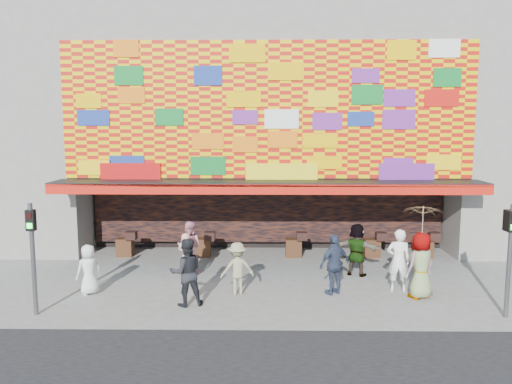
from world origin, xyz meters
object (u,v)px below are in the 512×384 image
ped_b (186,256)px  ped_e (334,264)px  ped_h (399,260)px  ped_i (189,247)px  signal_left (32,246)px  signal_right (510,248)px  ped_g (421,266)px  parasol (423,223)px  ped_d (237,268)px  ped_c (186,272)px  ped_a (89,269)px  ped_f (357,249)px

ped_b → ped_e: 4.82m
ped_e → ped_b: bearing=-47.8°
ped_h → ped_i: bearing=-5.9°
signal_left → signal_right: size_ratio=1.00×
signal_left → ped_i: bearing=48.2°
ped_g → parasol: bearing=152.3°
signal_right → ped_d: 7.42m
ped_g → ped_h: size_ratio=1.01×
ped_g → signal_right: bearing=113.2°
ped_b → ped_h: ped_h is taller
ped_b → ped_g: 7.27m
ped_d → ped_i: bearing=-66.1°
ped_h → parasol: 1.48m
ped_c → ped_a: bearing=-33.2°
parasol → ped_e: bearing=172.6°
ped_c → ped_e: 4.37m
signal_left → signal_right: (12.40, 0.00, 0.00)m
parasol → signal_left: bearing=-172.1°
signal_left → ped_a: 2.18m
signal_left → ped_d: bearing=18.3°
signal_right → ped_e: signal_right is taller
signal_right → ped_a: 11.72m
ped_e → ped_c: bearing=-18.4°
signal_right → ped_e: 4.70m
ped_c → ped_i: size_ratio=1.06×
ped_f → ped_h: bearing=145.8°
ped_d → ped_h: 4.87m
ped_b → ped_e: bearing=-175.9°
ped_i → ped_b: bearing=102.5°
ped_e → signal_right: bearing=125.5°
ped_c → ped_i: ped_c is taller
ped_d → ped_h: bearing=169.0°
ped_d → parasol: bearing=162.3°
ped_b → ped_i: 0.82m
ped_h → ped_e: bearing=18.0°
ped_e → ped_f: size_ratio=1.03×
ped_g → ped_i: bearing=-46.8°
ped_i → parasol: 7.62m
signal_left → ped_h: bearing=11.5°
signal_right → ped_h: 3.20m
ped_c → ped_g: 6.74m
ped_d → ped_e: 2.89m
ped_a → parasol: bearing=137.5°
ped_i → ped_d: bearing=140.4°
ped_c → ped_g: size_ratio=0.98×
ped_c → ped_f: 6.02m
signal_left → ped_e: (8.15, 1.78, -0.95)m
ped_c → parasol: size_ratio=0.96×
ped_e → ped_h: 1.99m
ped_b → ped_f: ped_f is taller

